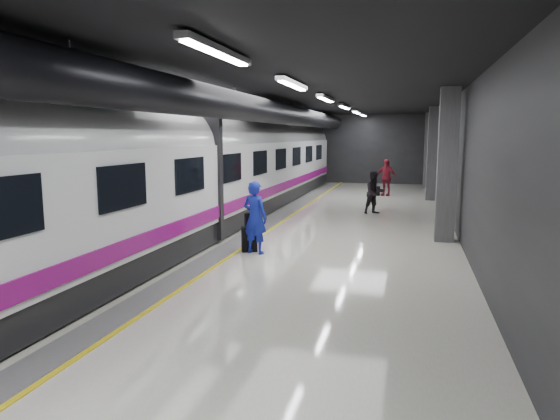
% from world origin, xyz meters
% --- Properties ---
extents(ground, '(40.00, 40.00, 0.00)m').
position_xyz_m(ground, '(0.00, 0.00, 0.00)').
color(ground, silver).
rests_on(ground, ground).
extents(platform_hall, '(10.02, 40.02, 4.51)m').
position_xyz_m(platform_hall, '(-0.29, 0.96, 3.54)').
color(platform_hall, black).
rests_on(platform_hall, ground).
extents(train, '(3.05, 38.00, 4.05)m').
position_xyz_m(train, '(-3.25, -0.00, 2.07)').
color(train, black).
rests_on(train, ground).
extents(traveler_main, '(0.81, 0.65, 1.94)m').
position_xyz_m(traveler_main, '(-0.43, -0.95, 0.97)').
color(traveler_main, '#1B20CB').
rests_on(traveler_main, ground).
extents(suitcase_main, '(0.49, 0.41, 0.68)m').
position_xyz_m(suitcase_main, '(-0.65, -0.79, 0.34)').
color(suitcase_main, black).
rests_on(suitcase_main, ground).
extents(shoulder_bag, '(0.31, 0.27, 0.36)m').
position_xyz_m(shoulder_bag, '(-0.64, -0.75, 0.86)').
color(shoulder_bag, black).
rests_on(shoulder_bag, suitcase_main).
extents(traveler_far_a, '(1.05, 1.00, 1.71)m').
position_xyz_m(traveler_far_a, '(2.15, 6.77, 0.85)').
color(traveler_far_a, black).
rests_on(traveler_far_a, ground).
extents(traveler_far_b, '(1.22, 0.83, 1.93)m').
position_xyz_m(traveler_far_b, '(2.30, 13.19, 0.97)').
color(traveler_far_b, maroon).
rests_on(traveler_far_b, ground).
extents(suitcase_far, '(0.40, 0.33, 0.50)m').
position_xyz_m(suitcase_far, '(1.82, 13.09, 0.25)').
color(suitcase_far, black).
rests_on(suitcase_far, ground).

